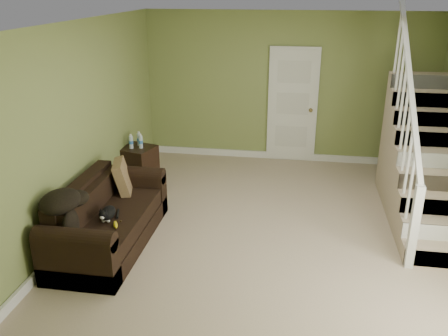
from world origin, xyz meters
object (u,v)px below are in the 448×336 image
(side_table, at_px, (139,164))
(sofa, at_px, (107,221))
(cat, at_px, (107,214))
(banana, at_px, (116,225))

(side_table, bearing_deg, sofa, -82.37)
(side_table, bearing_deg, cat, -80.27)
(cat, relative_size, banana, 2.53)
(banana, bearing_deg, side_table, 76.76)
(sofa, bearing_deg, cat, -60.28)
(sofa, bearing_deg, banana, -51.98)
(side_table, height_order, banana, side_table)
(sofa, xyz_separation_m, banana, (0.26, -0.33, 0.15))
(cat, height_order, banana, cat)
(sofa, xyz_separation_m, cat, (0.11, -0.18, 0.21))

